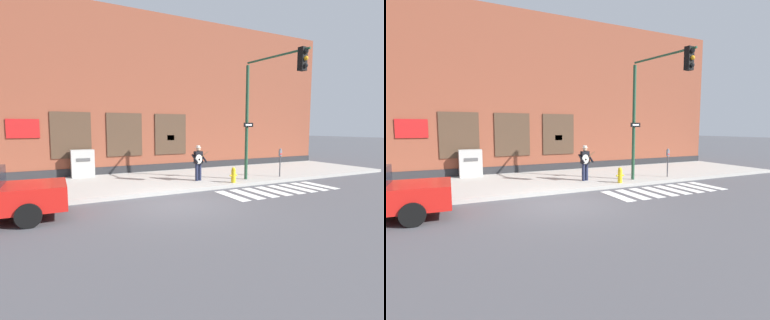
# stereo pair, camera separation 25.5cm
# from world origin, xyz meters

# --- Properties ---
(ground_plane) EXTENTS (160.00, 160.00, 0.00)m
(ground_plane) POSITION_xyz_m (0.00, 0.00, 0.00)
(ground_plane) COLOR #4C4C51
(sidewalk) EXTENTS (28.00, 5.48, 0.16)m
(sidewalk) POSITION_xyz_m (0.00, 4.22, 0.08)
(sidewalk) COLOR #ADAAA3
(sidewalk) RESTS_ON ground
(building_backdrop) EXTENTS (28.00, 4.06, 8.94)m
(building_backdrop) POSITION_xyz_m (-0.00, 8.96, 4.47)
(building_backdrop) COLOR brown
(building_backdrop) RESTS_ON ground
(crosswalk) EXTENTS (5.20, 1.90, 0.01)m
(crosswalk) POSITION_xyz_m (4.79, 0.18, 0.01)
(crosswalk) COLOR silver
(crosswalk) RESTS_ON ground
(busker) EXTENTS (0.72, 0.54, 1.64)m
(busker) POSITION_xyz_m (2.44, 2.99, 1.09)
(busker) COLOR #1E233D
(busker) RESTS_ON sidewalk
(traffic_light) EXTENTS (0.86, 3.28, 5.54)m
(traffic_light) POSITION_xyz_m (4.84, 1.14, 3.97)
(traffic_light) COLOR #234C33
(traffic_light) RESTS_ON sidewalk
(parking_meter) EXTENTS (0.13, 0.11, 1.44)m
(parking_meter) POSITION_xyz_m (6.68, 2.17, 1.10)
(parking_meter) COLOR #47474C
(parking_meter) RESTS_ON sidewalk
(utility_box) EXTENTS (1.10, 0.53, 1.37)m
(utility_box) POSITION_xyz_m (-2.25, 6.51, 0.84)
(utility_box) COLOR #ADADA8
(utility_box) RESTS_ON sidewalk
(fire_hydrant) EXTENTS (0.38, 0.20, 0.70)m
(fire_hydrant) POSITION_xyz_m (3.61, 1.83, 0.50)
(fire_hydrant) COLOR gold
(fire_hydrant) RESTS_ON sidewalk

